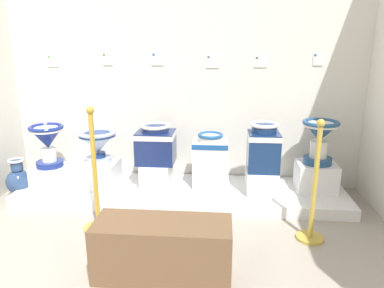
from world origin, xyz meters
name	(u,v)px	position (x,y,z in m)	size (l,w,h in m)	color
wall_back	(185,55)	(1.89, 3.09, 1.43)	(3.98, 0.06, 2.86)	silver
display_platform	(181,193)	(1.89, 2.64, 0.06)	(3.32, 0.80, 0.11)	white
plinth_block_central_ornate	(51,174)	(0.49, 2.67, 0.20)	(0.34, 0.34, 0.18)	white
antique_toilet_central_ornate	(47,140)	(0.49, 2.67, 0.58)	(0.35, 0.35, 0.44)	navy
plinth_block_squat_floral	(100,174)	(1.04, 2.62, 0.24)	(0.36, 0.40, 0.26)	white
antique_toilet_squat_floral	(98,142)	(1.04, 2.62, 0.59)	(0.38, 0.38, 0.33)	#AEBDE1
plinth_block_rightmost	(157,173)	(1.62, 2.72, 0.23)	(0.29, 0.40, 0.24)	white
antique_toilet_rightmost	(156,143)	(1.62, 2.72, 0.56)	(0.39, 0.34, 0.41)	navy
plinth_block_leftmost	(210,179)	(2.18, 2.73, 0.19)	(0.34, 0.29, 0.15)	white
antique_toilet_leftmost	(210,153)	(2.18, 2.73, 0.47)	(0.36, 0.26, 0.41)	white
plinth_block_broad_patterned	(261,181)	(2.70, 2.60, 0.23)	(0.30, 0.35, 0.23)	white
antique_toilet_broad_patterned	(263,146)	(2.70, 2.60, 0.59)	(0.31, 0.32, 0.47)	navy
plinth_block_pale_glazed	(316,176)	(3.25, 2.71, 0.25)	(0.38, 0.33, 0.28)	white
antique_toilet_pale_glazed	(320,136)	(3.25, 2.71, 0.68)	(0.35, 0.35, 0.44)	navy
info_placard_first	(53,61)	(0.45, 3.05, 1.37)	(0.13, 0.01, 0.13)	white
info_placard_second	(107,59)	(1.06, 3.05, 1.39)	(0.11, 0.01, 0.13)	white
info_placard_third	(158,59)	(1.60, 3.05, 1.39)	(0.13, 0.01, 0.14)	white
info_placard_fourth	(212,61)	(2.18, 3.05, 1.37)	(0.13, 0.01, 0.14)	white
info_placard_fifth	(261,61)	(2.68, 3.05, 1.37)	(0.13, 0.01, 0.12)	white
info_placard_sixth	(318,59)	(3.25, 3.05, 1.40)	(0.10, 0.01, 0.13)	white
decorative_vase_corner	(19,180)	(0.20, 2.53, 0.18)	(0.25, 0.25, 0.41)	white
stanchion_post_near_left	(96,195)	(1.25, 1.92, 0.32)	(0.26, 0.26, 1.07)	gold
stanchion_post_near_right	(313,201)	(3.03, 1.91, 0.34)	(0.22, 0.22, 1.01)	gold
museum_bench	(163,249)	(1.91, 1.34, 0.20)	(0.93, 0.36, 0.40)	brown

